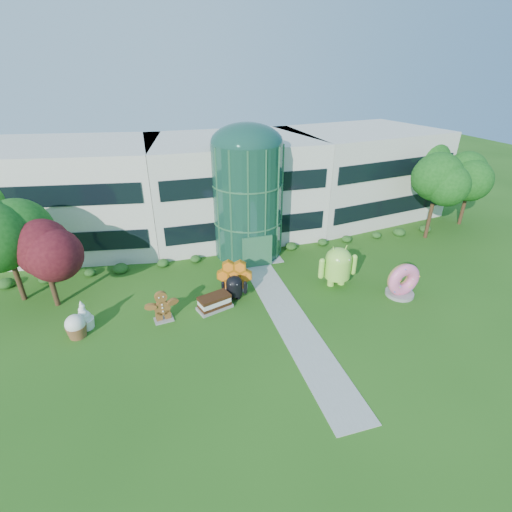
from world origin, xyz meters
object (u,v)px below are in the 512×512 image
object	(u,v)px
android_green	(338,264)
gingerbread	(162,306)
android_black	(234,286)
donut	(402,279)

from	to	relation	value
android_green	gingerbread	xyz separation A→B (m)	(-13.39, -0.89, -0.69)
android_black	gingerbread	bearing A→B (deg)	-151.37
android_black	donut	distance (m)	12.43
donut	android_green	bearing A→B (deg)	143.10
android_black	gingerbread	size ratio (longest dim) A/B	0.89
gingerbread	android_black	bearing A→B (deg)	5.26
android_green	gingerbread	distance (m)	13.44
android_black	donut	bearing A→B (deg)	1.78
android_green	donut	xyz separation A→B (m)	(3.89, -2.74, -0.49)
gingerbread	android_green	bearing A→B (deg)	-3.67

